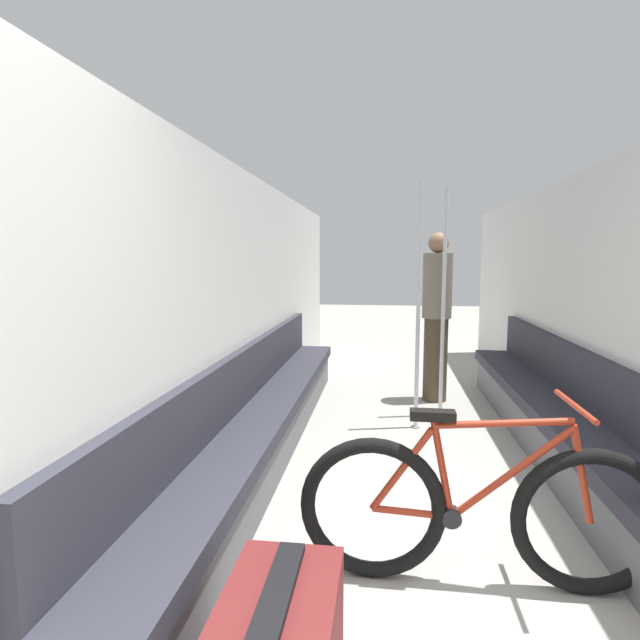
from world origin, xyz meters
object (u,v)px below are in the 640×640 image
object	(u,v)px
bench_seat_row_left	(265,420)
passenger_standing	(437,315)
bench_seat_row_right	(570,433)
bicycle	(478,512)
grab_pole_near	(443,307)
grab_pole_far	(418,311)

from	to	relation	value
bench_seat_row_left	passenger_standing	xyz separation A→B (m)	(1.41, 1.70, 0.63)
bench_seat_row_right	passenger_standing	bearing A→B (deg)	114.12
bench_seat_row_right	passenger_standing	distance (m)	1.96
bicycle	grab_pole_near	world-z (taller)	grab_pole_near
bench_seat_row_right	passenger_standing	size ratio (longest dim) A/B	2.72
bench_seat_row_right	grab_pole_far	xyz separation A→B (m)	(-1.01, 0.80, 0.76)
bench_seat_row_right	grab_pole_near	size ratio (longest dim) A/B	2.23
bench_seat_row_left	bench_seat_row_right	xyz separation A→B (m)	(2.18, 0.00, 0.00)
grab_pole_far	passenger_standing	xyz separation A→B (m)	(0.24, 0.90, -0.13)
bench_seat_row_left	bench_seat_row_right	size ratio (longest dim) A/B	1.00
bench_seat_row_left	grab_pole_near	distance (m)	2.00
passenger_standing	bicycle	bearing A→B (deg)	58.63
bench_seat_row_left	grab_pole_far	size ratio (longest dim) A/B	2.23
bicycle	grab_pole_near	distance (m)	2.61
bench_seat_row_right	passenger_standing	xyz separation A→B (m)	(-0.76, 1.70, 0.63)
grab_pole_far	bicycle	bearing A→B (deg)	-86.04
bench_seat_row_left	grab_pole_near	world-z (taller)	grab_pole_near
bench_seat_row_left	grab_pole_near	bearing A→B (deg)	39.65
grab_pole_near	bench_seat_row_right	bearing A→B (deg)	-57.40
bench_seat_row_left	bench_seat_row_right	distance (m)	2.18
bench_seat_row_left	bench_seat_row_right	world-z (taller)	same
grab_pole_near	grab_pole_far	size ratio (longest dim) A/B	1.00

